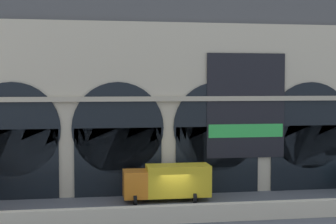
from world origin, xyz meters
TOP-DOWN VIEW (x-y plane):
  - ground_plane at (0.00, 0.00)m, footprint 200.00×200.00m
  - quay_parapet_wall at (0.00, -4.45)m, footprint 90.00×0.70m
  - station_building at (0.04, 7.62)m, footprint 47.73×5.64m
  - box_truck_center at (-0.45, 2.42)m, footprint 7.50×2.91m

SIDE VIEW (x-z plane):
  - ground_plane at x=0.00m, z-range 0.00..0.00m
  - quay_parapet_wall at x=0.00m, z-range 0.00..1.29m
  - box_truck_center at x=-0.45m, z-range 0.14..3.26m
  - station_building at x=0.04m, z-range -0.30..20.02m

